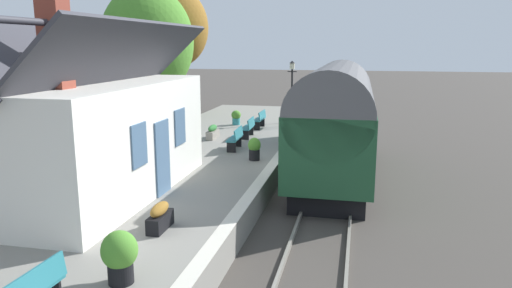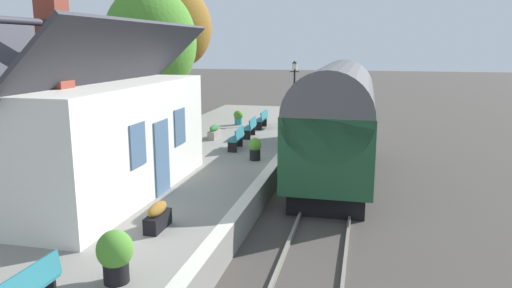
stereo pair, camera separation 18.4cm
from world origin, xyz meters
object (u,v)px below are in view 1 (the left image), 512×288
(planter_bench_right, at_px, (254,148))
(planter_under_sign, at_px, (160,217))
(tree_mid_background, at_px, (147,42))
(planter_edge_near, at_px, (120,255))
(planter_edge_far, at_px, (161,133))
(bench_platform_end, at_px, (260,119))
(planter_bench_left, at_px, (213,132))
(planter_corner_building, at_px, (236,117))
(bench_mid_platform, at_px, (236,138))
(tree_far_left, at_px, (176,28))
(train, at_px, (336,120))
(lamp_post_platform, at_px, (292,79))
(bench_by_lamp, at_px, (249,127))
(station_sign_board, at_px, (288,104))
(station_building, at_px, (101,134))

(planter_bench_right, bearing_deg, planter_under_sign, 174.60)
(tree_mid_background, bearing_deg, planter_edge_near, -156.94)
(planter_under_sign, bearing_deg, planter_edge_far, 23.25)
(bench_platform_end, relative_size, planter_edge_near, 1.43)
(planter_bench_left, distance_m, planter_corner_building, 3.87)
(bench_mid_platform, relative_size, planter_edge_far, 2.07)
(tree_far_left, bearing_deg, train, -138.60)
(planter_corner_building, bearing_deg, lamp_post_platform, -62.32)
(bench_platform_end, bearing_deg, bench_by_lamp, 179.79)
(planter_bench_left, xyz_separation_m, planter_edge_near, (-13.18, -2.41, 0.24))
(planter_bench_left, height_order, lamp_post_platform, lamp_post_platform)
(tree_far_left, bearing_deg, bench_by_lamp, -143.31)
(train, bearing_deg, tree_far_left, 41.40)
(planter_corner_building, bearing_deg, planter_edge_far, 156.24)
(planter_edge_far, height_order, tree_mid_background, tree_mid_background)
(planter_edge_far, relative_size, station_sign_board, 0.44)
(planter_edge_near, distance_m, planter_under_sign, 2.53)
(station_building, height_order, lamp_post_platform, station_building)
(station_sign_board, bearing_deg, planter_bench_right, 178.97)
(tree_mid_background, bearing_deg, tree_far_left, -0.16)
(train, xyz_separation_m, lamp_post_platform, (7.84, 2.76, 0.96))
(planter_edge_near, bearing_deg, bench_by_lamp, 3.65)
(planter_edge_near, height_order, planter_bench_right, planter_edge_near)
(station_building, xyz_separation_m, station_sign_board, (12.33, -3.45, -0.53))
(bench_mid_platform, distance_m, planter_edge_far, 3.83)
(planter_bench_left, bearing_deg, station_sign_board, -36.65)
(train, height_order, planter_bench_left, train)
(planter_edge_far, height_order, planter_bench_right, planter_bench_right)
(planter_under_sign, distance_m, planter_corner_building, 14.69)
(train, bearing_deg, bench_mid_platform, 83.26)
(planter_bench_left, distance_m, tree_mid_background, 9.03)
(train, xyz_separation_m, tree_mid_background, (8.31, 11.27, 2.91))
(planter_bench_left, bearing_deg, tree_mid_background, 44.37)
(bench_by_lamp, xyz_separation_m, planter_corner_building, (3.27, 1.45, -0.07))
(planter_bench_left, bearing_deg, planter_under_sign, -168.98)
(bench_by_lamp, distance_m, tree_mid_background, 9.67)
(train, relative_size, tree_mid_background, 1.17)
(planter_edge_far, distance_m, planter_bench_right, 5.48)
(train, height_order, planter_bench_right, train)
(bench_by_lamp, distance_m, planter_edge_near, 13.81)
(planter_under_sign, bearing_deg, bench_by_lamp, 2.76)
(bench_by_lamp, distance_m, planter_under_sign, 11.29)
(planter_edge_far, bearing_deg, planter_under_sign, -156.75)
(bench_by_lamp, relative_size, planter_edge_far, 2.06)
(bench_by_lamp, height_order, bench_platform_end, same)
(bench_mid_platform, relative_size, planter_bench_left, 1.32)
(planter_edge_far, bearing_deg, planter_bench_left, -63.56)
(bench_mid_platform, distance_m, station_sign_board, 6.10)
(station_sign_board, bearing_deg, planter_edge_far, 134.72)
(planter_corner_building, bearing_deg, bench_mid_platform, -165.51)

